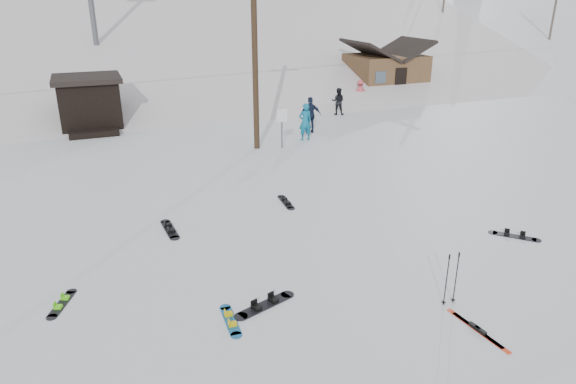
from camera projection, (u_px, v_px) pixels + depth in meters
name	position (u px, v px, depth m)	size (l,w,h in m)	color
ground	(372.00, 326.00, 11.22)	(200.00, 200.00, 0.00)	white
ski_slope	(139.00, 156.00, 63.23)	(60.00, 75.00, 45.00)	silver
ridge_right	(422.00, 129.00, 71.57)	(34.00, 85.00, 36.00)	white
treeline_right	(457.00, 55.00, 59.96)	(20.00, 60.00, 10.00)	black
treeline_crest	(110.00, 36.00, 85.72)	(50.00, 6.00, 10.00)	black
utility_pole	(255.00, 45.00, 22.34)	(2.00, 0.26, 9.00)	#3A2819
trail_sign	(282.00, 121.00, 23.59)	(0.50, 0.09, 1.85)	#595B60
lift_hut	(90.00, 103.00, 27.15)	(3.40, 4.10, 2.75)	black
cabin	(385.00, 72.00, 36.62)	(5.39, 4.40, 3.77)	brown
hero_snowboard	(230.00, 320.00, 11.37)	(0.30, 1.34, 0.09)	#1863A0
hero_skis	(477.00, 330.00, 11.05)	(0.27, 1.75, 0.09)	red
ski_poles	(451.00, 278.00, 11.79)	(0.36, 0.10, 1.32)	black
board_scatter_a	(265.00, 305.00, 11.93)	(1.62, 0.76, 0.12)	black
board_scatter_b	(170.00, 229.00, 15.74)	(0.38, 1.60, 0.11)	black
board_scatter_c	(62.00, 303.00, 11.99)	(0.66, 1.22, 0.09)	black
board_scatter_d	(514.00, 236.00, 15.31)	(1.10, 1.16, 0.10)	black
board_scatter_f	(286.00, 202.00, 17.79)	(0.34, 1.41, 0.10)	black
skier_teal	(305.00, 122.00, 25.03)	(0.67, 0.44, 1.83)	#0E698C
skier_dark	(338.00, 101.00, 30.36)	(0.77, 0.60, 1.58)	black
skier_pink	(360.00, 91.00, 33.65)	(0.96, 0.55, 1.49)	#C9474F
skier_navy	(310.00, 115.00, 26.35)	(1.09, 0.45, 1.86)	#161F37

